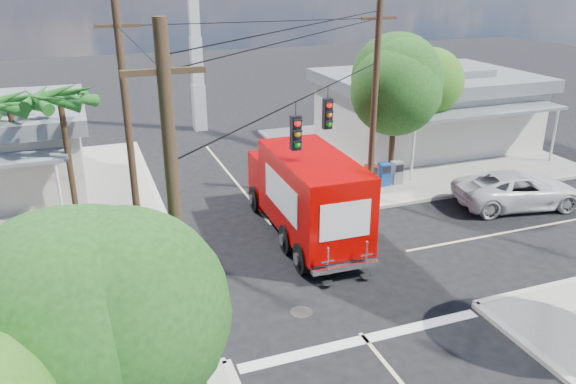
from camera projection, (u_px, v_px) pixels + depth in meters
ground at (308, 270)px, 19.73m from camera, size 120.00×120.00×0.00m
sidewalk_ne at (409, 150)px, 32.74m from camera, size 14.12×14.12×0.14m
road_markings at (325, 290)px, 18.44m from camera, size 32.00×32.00×0.01m
building_ne at (426, 106)px, 33.40m from camera, size 11.80×10.20×4.50m
radio_tower at (195, 43)px, 35.28m from camera, size 0.80×0.80×17.00m
tree_sw_front at (95, 323)px, 9.29m from camera, size 3.88×3.78×6.03m
tree_ne_front at (397, 87)px, 26.24m from camera, size 4.21×4.14×6.66m
tree_ne_back at (417, 87)px, 29.21m from camera, size 3.77×3.66×5.82m
palm_nw_front at (60, 101)px, 21.99m from camera, size 3.01×3.08×5.59m
palm_nw_back at (9, 106)px, 22.78m from camera, size 3.01×3.08×5.19m
utility_poles at (248, 134)px, 18.91m from camera, size 12.00×10.68×9.00m
vending_boxes at (384, 174)px, 27.01m from camera, size 1.90×0.50×1.10m
delivery_truck at (306, 194)px, 21.67m from camera, size 2.78×8.15×3.49m
parked_car at (519, 189)px, 24.85m from camera, size 6.00×3.56×1.56m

